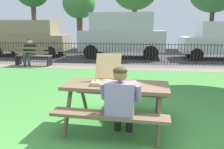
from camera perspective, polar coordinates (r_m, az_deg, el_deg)
ground at (r=4.72m, az=4.23°, el=-9.41°), size 28.00×11.38×0.02m
cobblestone_walkway at (r=9.53m, az=5.94°, el=1.87°), size 28.00×1.40×0.01m
street_asphalt at (r=13.96m, az=6.45°, el=5.25°), size 28.00×7.57×0.01m
picnic_table_foreground at (r=3.83m, az=1.02°, el=-5.00°), size 1.88×1.58×0.79m
pizza_box_open at (r=3.88m, az=-1.34°, el=-0.72°), size 0.47×0.57×0.49m
pizza_slice_on_table at (r=3.85m, az=4.93°, el=-2.15°), size 0.24×0.21×0.02m
adult_at_table at (r=3.32m, az=2.34°, el=-6.74°), size 0.62×0.61×1.19m
iron_fence_streetside at (r=10.14m, az=6.12°, el=5.51°), size 21.37×0.03×1.02m
park_bench_left at (r=10.48m, az=-19.92°, el=4.49°), size 1.62×0.53×0.85m
person_on_park_bench at (r=10.54m, az=-20.73°, el=5.79°), size 0.61×0.59×1.19m
parked_car_left at (r=14.11m, az=-20.77°, el=9.10°), size 4.68×2.12×2.08m
parked_car_center at (r=12.50m, az=2.68°, el=10.50°), size 4.72×2.12×2.46m
parked_car_right at (r=13.15m, az=26.13°, el=8.07°), size 3.96×1.94×1.98m
far_tree_midleft at (r=19.66m, az=-8.60°, el=17.64°), size 2.77×2.77×4.86m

